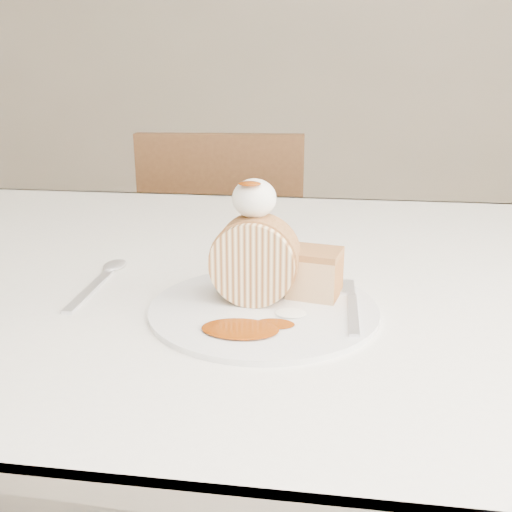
# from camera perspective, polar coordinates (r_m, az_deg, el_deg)

# --- Properties ---
(table) EXTENTS (1.40, 0.90, 0.75)m
(table) POSITION_cam_1_polar(r_m,az_deg,el_deg) (0.82, 0.13, -6.77)
(table) COLOR white
(table) RESTS_ON ground
(chair_far) EXTENTS (0.44, 0.44, 0.86)m
(chair_far) POSITION_cam_1_polar(r_m,az_deg,el_deg) (1.57, -2.97, -1.06)
(chair_far) COLOR brown
(chair_far) RESTS_ON ground
(plate) EXTENTS (0.30, 0.30, 0.01)m
(plate) POSITION_cam_1_polar(r_m,az_deg,el_deg) (0.63, 0.78, -5.29)
(plate) COLOR white
(plate) RESTS_ON table
(roulade_slice) EXTENTS (0.10, 0.05, 0.09)m
(roulade_slice) POSITION_cam_1_polar(r_m,az_deg,el_deg) (0.63, -0.13, -0.45)
(roulade_slice) COLOR #FFE8B1
(roulade_slice) RESTS_ON plate
(cake_chunk) EXTENTS (0.07, 0.06, 0.05)m
(cake_chunk) POSITION_cam_1_polar(r_m,az_deg,el_deg) (0.66, 5.91, -1.98)
(cake_chunk) COLOR #AE7142
(cake_chunk) RESTS_ON plate
(whipped_cream) EXTENTS (0.05, 0.05, 0.04)m
(whipped_cream) POSITION_cam_1_polar(r_m,az_deg,el_deg) (0.62, -0.18, 5.79)
(whipped_cream) COLOR white
(whipped_cream) RESTS_ON roulade_slice
(caramel_drizzle) EXTENTS (0.02, 0.02, 0.01)m
(caramel_drizzle) POSITION_cam_1_polar(r_m,az_deg,el_deg) (0.60, -0.63, 7.75)
(caramel_drizzle) COLOR #7B2E05
(caramel_drizzle) RESTS_ON whipped_cream
(caramel_pool) EXTENTS (0.09, 0.07, 0.00)m
(caramel_pool) POSITION_cam_1_polar(r_m,az_deg,el_deg) (0.57, -1.60, -7.28)
(caramel_pool) COLOR #7B2E05
(caramel_pool) RESTS_ON plate
(fork) EXTENTS (0.02, 0.15, 0.00)m
(fork) POSITION_cam_1_polar(r_m,az_deg,el_deg) (0.62, 9.70, -5.71)
(fork) COLOR silver
(fork) RESTS_ON plate
(spoon) EXTENTS (0.03, 0.17, 0.00)m
(spoon) POSITION_cam_1_polar(r_m,az_deg,el_deg) (0.71, -16.28, -3.32)
(spoon) COLOR silver
(spoon) RESTS_ON table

